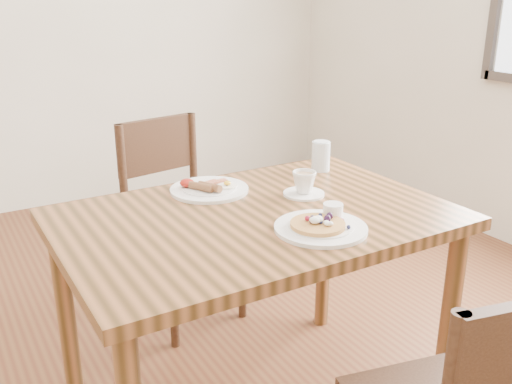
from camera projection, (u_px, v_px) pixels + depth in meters
dining_table at (256, 242)px, 1.80m from camera, size 1.20×0.80×0.75m
chair_far at (176, 210)px, 2.50m from camera, size 0.48×0.48×0.88m
pancake_plate at (321, 225)px, 1.64m from camera, size 0.27×0.27×0.06m
breakfast_plate at (208, 188)px, 1.96m from camera, size 0.27×0.27×0.04m
teacup_saucer at (304, 185)px, 1.92m from camera, size 0.14×0.14×0.08m
water_glass at (321, 156)px, 2.17m from camera, size 0.07×0.07×0.11m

